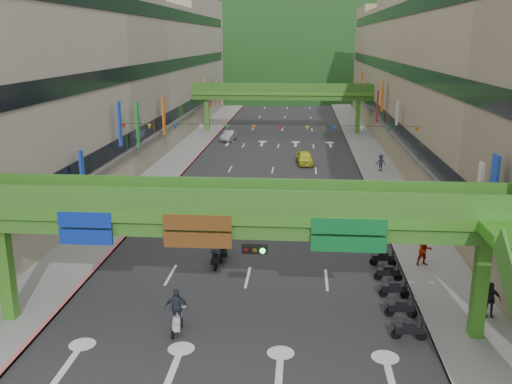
% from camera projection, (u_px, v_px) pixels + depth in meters
% --- Properties ---
extents(road_slab, '(18.00, 140.00, 0.02)m').
position_uv_depth(road_slab, '(277.00, 152.00, 69.31)').
color(road_slab, '#28282B').
rests_on(road_slab, ground).
extents(sidewalk_left, '(4.00, 140.00, 0.15)m').
position_uv_depth(sidewalk_left, '(188.00, 150.00, 70.14)').
color(sidewalk_left, gray).
rests_on(sidewalk_left, ground).
extents(sidewalk_right, '(4.00, 140.00, 0.15)m').
position_uv_depth(sidewalk_right, '(368.00, 153.00, 68.44)').
color(sidewalk_right, gray).
rests_on(sidewalk_right, ground).
extents(curb_left, '(0.20, 140.00, 0.18)m').
position_uv_depth(curb_left, '(203.00, 150.00, 69.99)').
color(curb_left, '#CC5959').
rests_on(curb_left, ground).
extents(curb_right, '(0.20, 140.00, 0.18)m').
position_uv_depth(curb_right, '(352.00, 152.00, 68.59)').
color(curb_right, gray).
rests_on(curb_right, ground).
extents(building_row_left, '(12.80, 95.00, 19.00)m').
position_uv_depth(building_row_left, '(120.00, 72.00, 68.32)').
color(building_row_left, '#9E937F').
rests_on(building_row_left, ground).
extents(building_row_right, '(12.80, 95.00, 19.00)m').
position_uv_depth(building_row_right, '(442.00, 73.00, 65.40)').
color(building_row_right, gray).
rests_on(building_row_right, ground).
extents(overpass_near, '(28.00, 12.27, 7.10)m').
position_uv_depth(overpass_near, '(254.00, 229.00, 24.93)').
color(overpass_near, '#4C9E2D').
rests_on(overpass_near, ground).
extents(overpass_far, '(28.00, 2.20, 7.10)m').
position_uv_depth(overpass_far, '(282.00, 95.00, 82.35)').
color(overpass_far, '#4C9E2D').
rests_on(overpass_far, ground).
extents(hill_left, '(168.00, 140.00, 112.00)m').
position_uv_depth(hill_left, '(244.00, 84.00, 176.37)').
color(hill_left, '#1C4419').
rests_on(hill_left, ground).
extents(hill_right, '(208.00, 176.00, 128.00)m').
position_uv_depth(hill_right, '(368.00, 80.00, 192.55)').
color(hill_right, '#1C4419').
rests_on(hill_right, ground).
extents(bunting_string, '(26.00, 0.36, 0.47)m').
position_uv_depth(bunting_string, '(267.00, 128.00, 48.51)').
color(bunting_string, black).
rests_on(bunting_string, ground).
extents(scooter_rider_near, '(0.71, 1.60, 2.20)m').
position_uv_depth(scooter_rider_near, '(216.00, 251.00, 34.01)').
color(scooter_rider_near, black).
rests_on(scooter_rider_near, ground).
extents(scooter_rider_mid, '(0.85, 1.59, 1.89)m').
position_uv_depth(scooter_rider_mid, '(223.00, 245.00, 35.21)').
color(scooter_rider_mid, black).
rests_on(scooter_rider_mid, ground).
extents(scooter_rider_left, '(1.15, 1.60, 2.21)m').
position_uv_depth(scooter_rider_left, '(176.00, 311.00, 26.30)').
color(scooter_rider_left, '#9899A1').
rests_on(scooter_rider_left, ground).
extents(scooter_rider_far, '(0.92, 1.60, 2.16)m').
position_uv_depth(scooter_rider_far, '(187.00, 208.00, 42.45)').
color(scooter_rider_far, '#920902').
rests_on(scooter_rider_far, ground).
extents(parked_scooter_row, '(1.60, 9.35, 1.08)m').
position_uv_depth(parked_scooter_row, '(394.00, 289.00, 30.05)').
color(parked_scooter_row, black).
rests_on(parked_scooter_row, ground).
extents(car_silver, '(1.99, 4.15, 1.31)m').
position_uv_depth(car_silver, '(229.00, 136.00, 76.91)').
color(car_silver, '#A5A4AC').
rests_on(car_silver, ground).
extents(car_yellow, '(2.17, 4.35, 1.42)m').
position_uv_depth(car_yellow, '(305.00, 158.00, 62.28)').
color(car_yellow, yellow).
rests_on(car_yellow, ground).
extents(pedestrian_red, '(1.07, 0.93, 1.88)m').
position_uv_depth(pedestrian_red, '(425.00, 253.00, 33.96)').
color(pedestrian_red, '#9F1A06').
rests_on(pedestrian_red, ground).
extents(pedestrian_dark, '(1.09, 0.60, 1.77)m').
position_uv_depth(pedestrian_dark, '(489.00, 302.00, 27.70)').
color(pedestrian_dark, '#22232B').
rests_on(pedestrian_dark, ground).
extents(pedestrian_blue, '(0.88, 0.66, 1.70)m').
position_uv_depth(pedestrian_blue, '(381.00, 164.00, 58.61)').
color(pedestrian_blue, '#2F354E').
rests_on(pedestrian_blue, ground).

